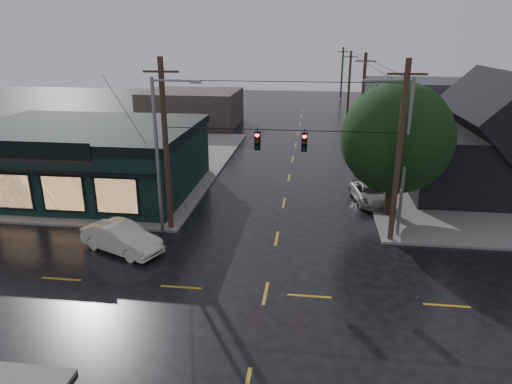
# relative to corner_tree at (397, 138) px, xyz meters

# --- Properties ---
(ground_plane) EXTENTS (160.00, 160.00, 0.00)m
(ground_plane) POSITION_rel_corner_tree_xyz_m (-7.00, -10.45, -5.17)
(ground_plane) COLOR black
(sidewalk_nw) EXTENTS (28.00, 28.00, 0.15)m
(sidewalk_nw) POSITION_rel_corner_tree_xyz_m (-27.00, 9.55, -5.10)
(sidewalk_nw) COLOR slate
(sidewalk_nw) RESTS_ON ground
(pizza_shop) EXTENTS (16.30, 12.34, 4.90)m
(pizza_shop) POSITION_rel_corner_tree_xyz_m (-22.00, 2.50, -2.62)
(pizza_shop) COLOR black
(pizza_shop) RESTS_ON ground
(ne_building) EXTENTS (12.60, 11.60, 8.75)m
(ne_building) POSITION_rel_corner_tree_xyz_m (8.00, 6.55, -0.70)
(ne_building) COLOR black
(ne_building) RESTS_ON ground
(corner_tree) EXTENTS (6.93, 6.93, 8.51)m
(corner_tree) POSITION_rel_corner_tree_xyz_m (0.00, 0.00, 0.00)
(corner_tree) COLOR black
(corner_tree) RESTS_ON ground
(utility_pole_nw) EXTENTS (2.00, 0.32, 10.15)m
(utility_pole_nw) POSITION_rel_corner_tree_xyz_m (-13.50, -3.95, -5.17)
(utility_pole_nw) COLOR black
(utility_pole_nw) RESTS_ON ground
(utility_pole_ne) EXTENTS (2.00, 0.32, 10.15)m
(utility_pole_ne) POSITION_rel_corner_tree_xyz_m (-0.50, -3.95, -5.17)
(utility_pole_ne) COLOR black
(utility_pole_ne) RESTS_ON ground
(utility_pole_far_a) EXTENTS (2.00, 0.32, 9.65)m
(utility_pole_far_a) POSITION_rel_corner_tree_xyz_m (-0.50, 17.55, -5.17)
(utility_pole_far_a) COLOR black
(utility_pole_far_a) RESTS_ON ground
(utility_pole_far_b) EXTENTS (2.00, 0.32, 9.15)m
(utility_pole_far_b) POSITION_rel_corner_tree_xyz_m (-0.50, 37.55, -5.17)
(utility_pole_far_b) COLOR black
(utility_pole_far_b) RESTS_ON ground
(utility_pole_far_c) EXTENTS (2.00, 0.32, 9.15)m
(utility_pole_far_c) POSITION_rel_corner_tree_xyz_m (-0.50, 57.55, -5.17)
(utility_pole_far_c) COLOR black
(utility_pole_far_c) RESTS_ON ground
(span_signal_assembly) EXTENTS (13.00, 0.48, 1.23)m
(span_signal_assembly) POSITION_rel_corner_tree_xyz_m (-6.90, -3.95, 0.52)
(span_signal_assembly) COLOR black
(span_signal_assembly) RESTS_ON ground
(streetlight_nw) EXTENTS (5.40, 0.30, 9.15)m
(streetlight_nw) POSITION_rel_corner_tree_xyz_m (-13.80, -4.65, -5.17)
(streetlight_nw) COLOR gray
(streetlight_nw) RESTS_ON ground
(streetlight_ne) EXTENTS (5.40, 0.30, 9.15)m
(streetlight_ne) POSITION_rel_corner_tree_xyz_m (-0.00, -3.25, -5.17)
(streetlight_ne) COLOR gray
(streetlight_ne) RESTS_ON ground
(bg_building_west) EXTENTS (12.00, 10.00, 4.40)m
(bg_building_west) POSITION_rel_corner_tree_xyz_m (-21.00, 29.55, -2.97)
(bg_building_west) COLOR #3A2D2A
(bg_building_west) RESTS_ON ground
(bg_building_east) EXTENTS (14.00, 12.00, 5.60)m
(bg_building_east) POSITION_rel_corner_tree_xyz_m (9.00, 34.55, -2.37)
(bg_building_east) COLOR #28282E
(bg_building_east) RESTS_ON ground
(sedan_cream) EXTENTS (5.05, 3.46, 1.58)m
(sedan_cream) POSITION_rel_corner_tree_xyz_m (-15.25, -7.15, -4.39)
(sedan_cream) COLOR beige
(sedan_cream) RESTS_ON ground
(suv_silver) EXTENTS (2.84, 4.81, 1.26)m
(suv_silver) POSITION_rel_corner_tree_xyz_m (-1.00, 2.45, -4.55)
(suv_silver) COLOR gray
(suv_silver) RESTS_ON ground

